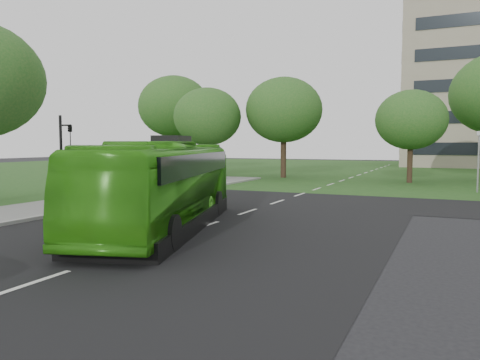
{
  "coord_description": "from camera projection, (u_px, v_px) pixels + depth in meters",
  "views": [
    {
      "loc": [
        8.48,
        -13.5,
        3.13
      ],
      "look_at": [
        0.32,
        4.46,
        1.6
      ],
      "focal_mm": 35.0,
      "sensor_mm": 36.0,
      "label": 1
    }
  ],
  "objects": [
    {
      "name": "tree_park_a",
      "position": [
        207.0,
        117.0,
        42.94
      ],
      "size": [
        6.22,
        6.22,
        8.26
      ],
      "color": "black",
      "rests_on": "ground"
    },
    {
      "name": "ground",
      "position": [
        178.0,
        235.0,
        15.99
      ],
      "size": [
        160.0,
        160.0,
        0.0
      ],
      "primitive_type": "plane",
      "color": "black",
      "rests_on": "ground"
    },
    {
      "name": "bus",
      "position": [
        164.0,
        185.0,
        17.18
      ],
      "size": [
        5.82,
        11.83,
        3.21
      ],
      "primitive_type": "imported",
      "rotation": [
        0.0,
        0.0,
        0.28
      ],
      "color": "#359815",
      "rests_on": "ground"
    },
    {
      "name": "traffic_light",
      "position": [
        64.0,
        157.0,
        20.5
      ],
      "size": [
        0.71,
        0.22,
        4.38
      ],
      "rotation": [
        0.0,
        0.0,
        -0.42
      ],
      "color": "black",
      "rests_on": "ground"
    },
    {
      "name": "street_surfaces",
      "position": [
        328.0,
        183.0,
        36.79
      ],
      "size": [
        120.0,
        120.0,
        0.15
      ],
      "color": "black",
      "rests_on": "ground"
    },
    {
      "name": "tree_park_b",
      "position": [
        284.0,
        110.0,
        42.86
      ],
      "size": [
        7.03,
        7.03,
        9.22
      ],
      "color": "black",
      "rests_on": "ground"
    },
    {
      "name": "tree_park_c",
      "position": [
        411.0,
        120.0,
        37.16
      ],
      "size": [
        5.58,
        5.58,
        7.41
      ],
      "color": "black",
      "rests_on": "ground"
    },
    {
      "name": "camera_pole",
      "position": [
        479.0,
        153.0,
        29.82
      ],
      "size": [
        0.34,
        0.3,
        3.94
      ],
      "rotation": [
        0.0,
        0.0,
        -0.07
      ],
      "color": "gray",
      "rests_on": "ground"
    },
    {
      "name": "tree_park_f",
      "position": [
        174.0,
        107.0,
        52.05
      ],
      "size": [
        8.0,
        8.0,
        10.68
      ],
      "color": "black",
      "rests_on": "ground"
    }
  ]
}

